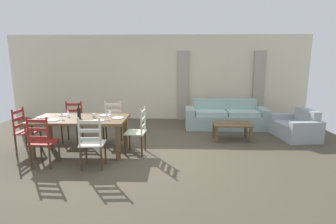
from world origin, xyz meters
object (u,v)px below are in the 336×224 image
coffee_cup_primary (94,116)px  couch (225,118)px  armchair_upholstered (297,128)px  dining_chair_near_left (42,141)px  wine_glass_near_right (107,114)px  coffee_table (232,126)px  wine_glass_far_right (110,112)px  wine_bottle (79,113)px  dining_chair_head_west (25,131)px  wine_glass_far_left (68,111)px  dining_chair_head_east (138,131)px  dining_chair_far_right (113,123)px  dining_chair_far_left (73,122)px  wine_glass_near_left (62,114)px  dining_table (80,122)px  dining_chair_near_right (92,143)px

coffee_cup_primary → couch: 3.84m
coffee_cup_primary → armchair_upholstered: bearing=14.7°
dining_chair_near_left → wine_glass_near_right: bearing=30.4°
coffee_table → wine_glass_far_right: bearing=-162.2°
wine_bottle → couch: wine_bottle is taller
dining_chair_head_west → couch: dining_chair_head_west is taller
dining_chair_head_west → wine_glass_far_left: dining_chair_head_west is taller
dining_chair_head_east → armchair_upholstered: bearing=18.3°
dining_chair_near_left → dining_chair_far_right: 1.74m
dining_chair_far_left → wine_glass_near_left: dining_chair_far_left is taller
dining_chair_head_east → wine_bottle: bearing=-177.4°
dining_chair_near_left → wine_glass_near_left: bearing=77.0°
wine_glass_near_right → armchair_upholstered: bearing=17.8°
wine_glass_far_right → wine_glass_near_right: bearing=-87.8°
coffee_cup_primary → couch: coffee_cup_primary is taller
dining_table → dining_chair_head_east: dining_chair_head_east is taller
dining_table → coffee_cup_primary: (0.28, 0.05, 0.13)m
dining_chair_head_west → wine_bottle: wine_bottle is taller
wine_bottle → wine_glass_far_right: bearing=17.0°
wine_glass_far_left → couch: 4.28m
dining_table → wine_glass_near_right: size_ratio=11.80×
dining_chair_head_west → coffee_cup_primary: 1.49m
dining_chair_head_east → couch: 3.13m
couch → armchair_upholstered: (1.62, -0.96, -0.04)m
dining_table → wine_glass_near_right: 0.64m
wine_bottle → coffee_table: wine_bottle is taller
dining_chair_head_east → couch: dining_chair_head_east is taller
wine_glass_near_right → wine_glass_near_left: bearing=-178.6°
coffee_table → dining_chair_head_east: bearing=-154.8°
dining_chair_near_right → armchair_upholstered: (4.52, 2.07, -0.23)m
wine_glass_far_right → wine_glass_far_left: bearing=-179.9°
dining_chair_near_right → wine_glass_near_left: dining_chair_near_right is taller
wine_glass_near_left → dining_chair_head_west: bearing=170.9°
wine_glass_near_right → coffee_table: (2.73, 1.15, -0.51)m
wine_glass_far_right → coffee_table: bearing=17.8°
dining_table → wine_glass_near_left: bearing=-153.8°
coffee_table → dining_chair_far_left: bearing=-176.4°
wine_glass_near_left → coffee_cup_primary: wine_glass_near_left is taller
wine_glass_far_left → couch: wine_glass_far_left is taller
dining_chair_far_left → couch: (3.86, 1.45, -0.19)m
wine_bottle → dining_chair_far_right: bearing=57.8°
dining_chair_near_right → wine_bottle: wine_bottle is taller
dining_chair_head_east → wine_bottle: wine_bottle is taller
wine_bottle → wine_glass_far_left: bearing=149.9°
dining_chair_head_west → coffee_cup_primary: bearing=2.4°
dining_table → coffee_table: 3.49m
dining_chair_head_west → coffee_table: size_ratio=1.07×
dining_chair_head_west → dining_chair_head_east: same height
coffee_table → couch: bearing=87.2°
dining_chair_near_left → dining_chair_head_west: 1.03m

